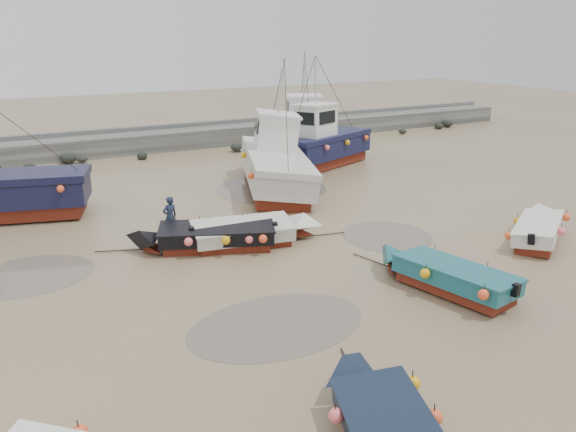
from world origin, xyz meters
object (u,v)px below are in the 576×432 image
cabin_boat_2 (319,144)px  person (171,237)px  cabin_boat_3 (304,132)px  dinghy_5 (253,230)px  dinghy_2 (444,272)px  dinghy_3 (541,226)px  cabin_boat_1 (271,162)px  dinghy_1 (390,426)px  dinghy_4 (207,234)px

cabin_boat_2 → person: 13.09m
person → cabin_boat_3: bearing=-150.4°
dinghy_5 → dinghy_2: bearing=40.0°
cabin_boat_3 → person: bearing=-113.5°
dinghy_2 → person: dinghy_2 is taller
dinghy_3 → cabin_boat_1: cabin_boat_1 is taller
cabin_boat_1 → cabin_boat_3: 8.55m
dinghy_5 → person: 3.27m
dinghy_1 → cabin_boat_2: 22.96m
dinghy_5 → cabin_boat_3: cabin_boat_3 is taller
cabin_boat_2 → cabin_boat_3: bearing=-39.7°
dinghy_4 → cabin_boat_2: (10.09, 8.98, 0.83)m
dinghy_4 → person: bearing=44.8°
cabin_boat_1 → cabin_boat_3: size_ratio=1.12×
dinghy_3 → dinghy_5: 10.69m
dinghy_2 → cabin_boat_1: size_ratio=0.52×
dinghy_2 → cabin_boat_1: (0.67, 12.96, 0.75)m
dinghy_2 → dinghy_3: 6.29m
dinghy_2 → dinghy_3: size_ratio=1.11×
dinghy_4 → person: dinghy_4 is taller
cabin_boat_2 → cabin_boat_3: 4.14m
dinghy_4 → person: 2.03m
dinghy_1 → dinghy_3: same height
dinghy_1 → cabin_boat_1: cabin_boat_1 is taller
dinghy_2 → cabin_boat_2: size_ratio=0.64×
cabin_boat_1 → cabin_boat_2: (4.29, 2.54, 0.07)m
person → dinghy_4: bearing=100.3°
dinghy_5 → cabin_boat_3: 16.48m
dinghy_1 → dinghy_2: bearing=58.5°
cabin_boat_2 → cabin_boat_3: size_ratio=0.91×
dinghy_1 → dinghy_4: (0.63, 11.30, -0.01)m
dinghy_2 → cabin_boat_3: bearing=58.5°
dinghy_4 → dinghy_2: bearing=-120.2°
cabin_boat_3 → dinghy_1: bearing=-92.3°
cabin_boat_1 → person: size_ratio=7.09×
dinghy_4 → cabin_boat_1: 8.70m
dinghy_2 → cabin_boat_1: cabin_boat_1 is taller
dinghy_4 → cabin_boat_1: (5.80, 6.44, 0.76)m
dinghy_3 → person: (-12.01, 6.84, -0.55)m
cabin_boat_3 → person: cabin_boat_3 is taller
dinghy_1 → person: 13.11m
dinghy_5 → cabin_boat_1: 8.00m
dinghy_2 → cabin_boat_2: cabin_boat_2 is taller
dinghy_3 → dinghy_4: bearing=-145.8°
dinghy_1 → cabin_boat_3: (12.01, 24.22, 0.78)m
dinghy_2 → person: 10.21m
dinghy_2 → dinghy_3: bearing=-0.2°
person → dinghy_5: bearing=125.4°
dinghy_4 → cabin_boat_1: size_ratio=0.55×
dinghy_5 → cabin_boat_3: (9.74, 13.27, 0.78)m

